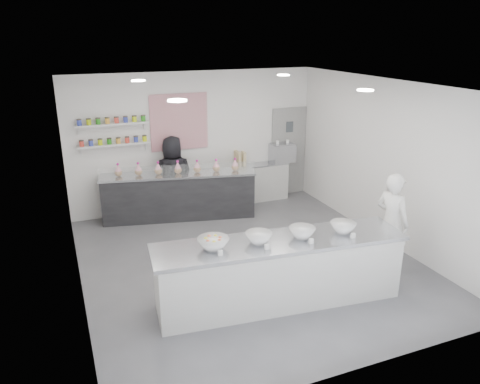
% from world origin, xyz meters
% --- Properties ---
extents(floor, '(6.00, 6.00, 0.00)m').
position_xyz_m(floor, '(0.00, 0.00, 0.00)').
color(floor, '#515156').
rests_on(floor, ground).
extents(ceiling, '(6.00, 6.00, 0.00)m').
position_xyz_m(ceiling, '(0.00, 0.00, 3.00)').
color(ceiling, white).
rests_on(ceiling, floor).
extents(back_wall, '(5.50, 0.00, 5.50)m').
position_xyz_m(back_wall, '(0.00, 3.00, 1.50)').
color(back_wall, white).
rests_on(back_wall, floor).
extents(left_wall, '(0.00, 6.00, 6.00)m').
position_xyz_m(left_wall, '(-2.75, 0.00, 1.50)').
color(left_wall, white).
rests_on(left_wall, floor).
extents(right_wall, '(0.00, 6.00, 6.00)m').
position_xyz_m(right_wall, '(2.75, 0.00, 1.50)').
color(right_wall, white).
rests_on(right_wall, floor).
extents(back_door, '(0.88, 0.04, 2.10)m').
position_xyz_m(back_door, '(2.30, 2.97, 1.05)').
color(back_door, gray).
rests_on(back_door, floor).
extents(pattern_panel, '(1.25, 0.03, 1.20)m').
position_xyz_m(pattern_panel, '(-0.35, 2.98, 1.95)').
color(pattern_panel, '#AE2A44').
rests_on(pattern_panel, back_wall).
extents(jar_shelf_lower, '(1.45, 0.22, 0.04)m').
position_xyz_m(jar_shelf_lower, '(-1.75, 2.90, 1.60)').
color(jar_shelf_lower, silver).
rests_on(jar_shelf_lower, back_wall).
extents(jar_shelf_upper, '(1.45, 0.22, 0.04)m').
position_xyz_m(jar_shelf_upper, '(-1.75, 2.90, 2.02)').
color(jar_shelf_upper, silver).
rests_on(jar_shelf_upper, back_wall).
extents(preserve_jars, '(1.45, 0.10, 0.56)m').
position_xyz_m(preserve_jars, '(-1.75, 2.88, 1.88)').
color(preserve_jars, '#E54132').
rests_on(preserve_jars, jar_shelf_lower).
extents(downlight_0, '(0.24, 0.24, 0.02)m').
position_xyz_m(downlight_0, '(-1.40, -1.00, 2.98)').
color(downlight_0, white).
rests_on(downlight_0, ceiling).
extents(downlight_1, '(0.24, 0.24, 0.02)m').
position_xyz_m(downlight_1, '(1.40, -1.00, 2.98)').
color(downlight_1, white).
rests_on(downlight_1, ceiling).
extents(downlight_2, '(0.24, 0.24, 0.02)m').
position_xyz_m(downlight_2, '(-1.40, 1.60, 2.98)').
color(downlight_2, white).
rests_on(downlight_2, ceiling).
extents(downlight_3, '(0.24, 0.24, 0.02)m').
position_xyz_m(downlight_3, '(1.40, 1.60, 2.98)').
color(downlight_3, white).
rests_on(downlight_3, ceiling).
extents(prep_counter, '(3.71, 1.20, 1.00)m').
position_xyz_m(prep_counter, '(-0.08, -1.33, 0.50)').
color(prep_counter, beige).
rests_on(prep_counter, floor).
extents(back_bar, '(3.24, 1.26, 0.99)m').
position_xyz_m(back_bar, '(-0.57, 2.40, 0.49)').
color(back_bar, black).
rests_on(back_bar, floor).
extents(sneeze_guard, '(3.07, 0.69, 0.27)m').
position_xyz_m(sneeze_guard, '(-0.63, 2.12, 1.12)').
color(sneeze_guard, white).
rests_on(sneeze_guard, back_bar).
extents(espresso_ledge, '(1.18, 0.38, 0.88)m').
position_xyz_m(espresso_ledge, '(1.55, 2.78, 0.44)').
color(espresso_ledge, beige).
rests_on(espresso_ledge, floor).
extents(espresso_machine, '(0.55, 0.38, 0.42)m').
position_xyz_m(espresso_machine, '(2.04, 2.78, 1.09)').
color(espresso_machine, '#93969E').
rests_on(espresso_machine, espresso_ledge).
extents(cup_stacks, '(0.25, 0.24, 0.33)m').
position_xyz_m(cup_stacks, '(1.00, 2.78, 1.04)').
color(cup_stacks, '#C4B984').
rests_on(cup_stacks, espresso_ledge).
extents(prep_bowls, '(2.37, 0.72, 0.15)m').
position_xyz_m(prep_bowls, '(-0.08, -1.33, 1.07)').
color(prep_bowls, white).
rests_on(prep_bowls, prep_counter).
extents(label_cards, '(2.01, 0.04, 0.07)m').
position_xyz_m(label_cards, '(-0.03, -1.84, 1.03)').
color(label_cards, white).
rests_on(label_cards, prep_counter).
extents(cookie_bags, '(2.53, 0.70, 0.27)m').
position_xyz_m(cookie_bags, '(-0.57, 2.40, 1.13)').
color(cookie_bags, pink).
rests_on(cookie_bags, back_bar).
extents(woman_prep, '(0.55, 0.69, 1.67)m').
position_xyz_m(woman_prep, '(2.08, -1.09, 0.83)').
color(woman_prep, white).
rests_on(woman_prep, floor).
extents(staff_left, '(0.80, 0.65, 1.57)m').
position_xyz_m(staff_left, '(-0.63, 2.65, 0.79)').
color(staff_left, black).
rests_on(staff_left, floor).
extents(staff_right, '(0.92, 0.67, 1.73)m').
position_xyz_m(staff_right, '(-0.61, 2.65, 0.86)').
color(staff_right, black).
rests_on(staff_right, floor).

